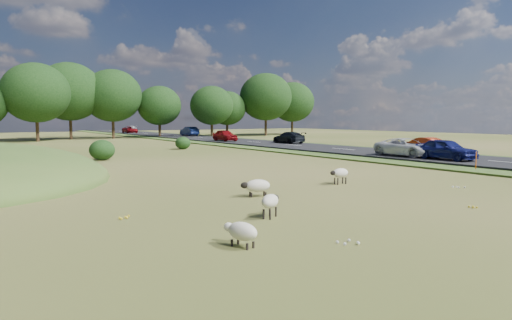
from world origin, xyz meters
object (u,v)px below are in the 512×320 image
(sheep_0, at_px, (270,201))
(sheep_1, at_px, (340,173))
(car_2, at_px, (225,135))
(sheep_3, at_px, (242,231))
(car_5, at_px, (446,149))
(car_7, at_px, (131,129))
(car_1, at_px, (130,130))
(car_3, at_px, (289,137))
(car_6, at_px, (189,131))
(car_0, at_px, (406,147))
(marker_post, at_px, (476,161))
(sheep_2, at_px, (257,186))
(car_4, at_px, (423,145))

(sheep_0, xyz_separation_m, sheep_1, (7.19, 4.32, 0.01))
(car_2, bearing_deg, sheep_3, -118.82)
(sheep_1, distance_m, car_2, 38.67)
(car_5, bearing_deg, car_7, 87.37)
(sheep_3, relative_size, car_1, 0.25)
(car_5, bearing_deg, sheep_1, -165.29)
(car_3, distance_m, car_6, 28.01)
(car_0, bearing_deg, car_3, 79.35)
(marker_post, bearing_deg, car_1, 87.76)
(sheep_2, relative_size, sheep_3, 1.14)
(sheep_2, relative_size, car_5, 0.29)
(car_1, height_order, car_5, car_5)
(sheep_3, bearing_deg, marker_post, -87.79)
(marker_post, relative_size, sheep_0, 1.11)
(car_2, distance_m, car_5, 32.49)
(car_6, bearing_deg, marker_post, 83.07)
(car_0, xyz_separation_m, car_2, (0.00, 29.03, 0.04))
(car_1, bearing_deg, car_5, -90.00)
(sheep_3, relative_size, car_2, 0.26)
(sheep_2, bearing_deg, car_1, -84.94)
(car_1, bearing_deg, car_4, -86.76)
(car_5, bearing_deg, sheep_3, -156.34)
(car_6, height_order, car_7, car_6)
(car_3, relative_size, car_7, 1.10)
(marker_post, relative_size, car_6, 0.26)
(sheep_3, xyz_separation_m, car_3, (27.36, 33.99, 0.53))
(car_3, distance_m, car_4, 18.86)
(car_4, relative_size, car_5, 0.93)
(car_3, bearing_deg, car_4, 90.00)
(car_5, bearing_deg, car_6, 85.79)
(sheep_2, bearing_deg, marker_post, -159.87)
(car_0, distance_m, car_2, 29.03)
(sheep_2, height_order, car_4, car_4)
(car_2, distance_m, car_3, 9.61)
(car_2, bearing_deg, sheep_0, -117.46)
(sheep_1, height_order, car_1, car_1)
(car_2, relative_size, car_5, 0.98)
(car_0, height_order, car_2, car_2)
(sheep_0, bearing_deg, car_3, 19.20)
(marker_post, bearing_deg, sheep_1, 177.49)
(sheep_2, relative_size, car_1, 0.28)
(sheep_1, xyz_separation_m, car_4, (17.63, 8.43, 0.38))
(sheep_0, bearing_deg, car_2, 29.87)
(car_0, bearing_deg, sheep_0, -151.52)
(car_6, bearing_deg, sheep_1, 72.32)
(car_4, bearing_deg, sheep_2, 21.75)
(sheep_0, distance_m, car_5, 22.47)
(car_3, relative_size, car_6, 1.02)
(car_4, distance_m, car_6, 46.87)
(car_1, bearing_deg, car_7, 70.78)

